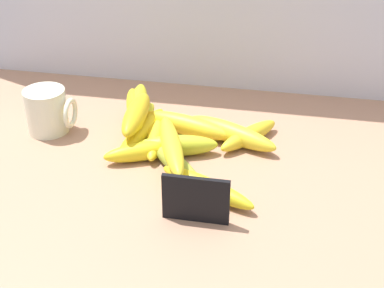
{
  "coord_description": "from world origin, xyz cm",
  "views": [
    {
      "loc": [
        19.97,
        -85.18,
        61.65
      ],
      "look_at": [
        2.94,
        2.42,
        8.0
      ],
      "focal_mm": 53.06,
      "sensor_mm": 36.0,
      "label": 1
    }
  ],
  "objects_px": {
    "banana_0": "(231,133)",
    "banana_10": "(171,145)",
    "banana_12": "(138,105)",
    "banana_4": "(207,187)",
    "banana_8": "(142,132)",
    "banana_5": "(141,121)",
    "banana_7": "(173,162)",
    "banana_6": "(146,151)",
    "banana_11": "(135,108)",
    "coffee_mug": "(48,111)",
    "banana_2": "(177,145)",
    "banana_1": "(155,139)",
    "chalkboard_sign": "(196,201)",
    "banana_9": "(186,125)",
    "banana_3": "(249,135)"
  },
  "relations": [
    {
      "from": "banana_0",
      "to": "banana_10",
      "type": "xyz_separation_m",
      "value": [
        -0.1,
        -0.12,
        0.03
      ]
    },
    {
      "from": "banana_0",
      "to": "banana_12",
      "type": "height_order",
      "value": "banana_12"
    },
    {
      "from": "banana_4",
      "to": "banana_8",
      "type": "xyz_separation_m",
      "value": [
        -0.16,
        0.16,
        0.0
      ]
    },
    {
      "from": "banana_5",
      "to": "banana_7",
      "type": "distance_m",
      "value": 0.18
    },
    {
      "from": "banana_5",
      "to": "banana_6",
      "type": "bearing_deg",
      "value": -70.17
    },
    {
      "from": "banana_6",
      "to": "banana_10",
      "type": "height_order",
      "value": "banana_10"
    },
    {
      "from": "banana_7",
      "to": "banana_11",
      "type": "relative_size",
      "value": 0.92
    },
    {
      "from": "banana_0",
      "to": "banana_6",
      "type": "xyz_separation_m",
      "value": [
        -0.15,
        -0.09,
        -0.0
      ]
    },
    {
      "from": "coffee_mug",
      "to": "banana_10",
      "type": "distance_m",
      "value": 0.3
    },
    {
      "from": "banana_12",
      "to": "banana_5",
      "type": "bearing_deg",
      "value": -50.7
    },
    {
      "from": "banana_2",
      "to": "banana_4",
      "type": "relative_size",
      "value": 0.81
    },
    {
      "from": "banana_0",
      "to": "banana_4",
      "type": "height_order",
      "value": "banana_0"
    },
    {
      "from": "banana_1",
      "to": "banana_2",
      "type": "height_order",
      "value": "banana_2"
    },
    {
      "from": "banana_2",
      "to": "banana_11",
      "type": "relative_size",
      "value": 0.91
    },
    {
      "from": "chalkboard_sign",
      "to": "banana_9",
      "type": "bearing_deg",
      "value": 104.75
    },
    {
      "from": "banana_6",
      "to": "banana_11",
      "type": "bearing_deg",
      "value": 114.77
    },
    {
      "from": "banana_5",
      "to": "banana_7",
      "type": "xyz_separation_m",
      "value": [
        0.1,
        -0.14,
        0.0
      ]
    },
    {
      "from": "banana_7",
      "to": "banana_1",
      "type": "bearing_deg",
      "value": 124.43
    },
    {
      "from": "banana_9",
      "to": "banana_4",
      "type": "bearing_deg",
      "value": -68.91
    },
    {
      "from": "banana_0",
      "to": "banana_4",
      "type": "relative_size",
      "value": 1.05
    },
    {
      "from": "banana_2",
      "to": "chalkboard_sign",
      "type": "bearing_deg",
      "value": -69.04
    },
    {
      "from": "coffee_mug",
      "to": "banana_1",
      "type": "distance_m",
      "value": 0.23
    },
    {
      "from": "banana_2",
      "to": "banana_12",
      "type": "xyz_separation_m",
      "value": [
        -0.1,
        0.1,
        0.03
      ]
    },
    {
      "from": "banana_0",
      "to": "banana_4",
      "type": "distance_m",
      "value": 0.19
    },
    {
      "from": "banana_0",
      "to": "banana_1",
      "type": "height_order",
      "value": "banana_0"
    },
    {
      "from": "banana_1",
      "to": "banana_4",
      "type": "xyz_separation_m",
      "value": [
        0.13,
        -0.14,
        0.0
      ]
    },
    {
      "from": "banana_3",
      "to": "banana_10",
      "type": "bearing_deg",
      "value": -137.35
    },
    {
      "from": "banana_10",
      "to": "banana_5",
      "type": "bearing_deg",
      "value": 125.16
    },
    {
      "from": "banana_9",
      "to": "banana_10",
      "type": "distance_m",
      "value": 0.13
    },
    {
      "from": "banana_0",
      "to": "banana_9",
      "type": "bearing_deg",
      "value": 171.65
    },
    {
      "from": "chalkboard_sign",
      "to": "banana_11",
      "type": "relative_size",
      "value": 0.63
    },
    {
      "from": "banana_6",
      "to": "banana_8",
      "type": "xyz_separation_m",
      "value": [
        -0.03,
        0.07,
        -0.0
      ]
    },
    {
      "from": "banana_1",
      "to": "banana_8",
      "type": "relative_size",
      "value": 0.76
    },
    {
      "from": "banana_6",
      "to": "banana_11",
      "type": "relative_size",
      "value": 0.93
    },
    {
      "from": "banana_5",
      "to": "banana_9",
      "type": "xyz_separation_m",
      "value": [
        0.1,
        -0.01,
        0.0
      ]
    },
    {
      "from": "coffee_mug",
      "to": "banana_0",
      "type": "bearing_deg",
      "value": 3.85
    },
    {
      "from": "banana_1",
      "to": "banana_12",
      "type": "relative_size",
      "value": 0.83
    },
    {
      "from": "banana_2",
      "to": "banana_7",
      "type": "height_order",
      "value": "banana_2"
    },
    {
      "from": "coffee_mug",
      "to": "banana_6",
      "type": "xyz_separation_m",
      "value": [
        0.23,
        -0.07,
        -0.03
      ]
    },
    {
      "from": "banana_2",
      "to": "banana_5",
      "type": "height_order",
      "value": "banana_2"
    },
    {
      "from": "chalkboard_sign",
      "to": "banana_0",
      "type": "height_order",
      "value": "chalkboard_sign"
    },
    {
      "from": "banana_0",
      "to": "banana_7",
      "type": "height_order",
      "value": "banana_0"
    },
    {
      "from": "banana_5",
      "to": "banana_2",
      "type": "bearing_deg",
      "value": -43.03
    },
    {
      "from": "banana_4",
      "to": "banana_6",
      "type": "xyz_separation_m",
      "value": [
        -0.13,
        0.09,
        0.0
      ]
    },
    {
      "from": "banana_8",
      "to": "banana_9",
      "type": "xyz_separation_m",
      "value": [
        0.08,
        0.04,
        0.0
      ]
    },
    {
      "from": "banana_3",
      "to": "banana_11",
      "type": "distance_m",
      "value": 0.24
    },
    {
      "from": "chalkboard_sign",
      "to": "banana_10",
      "type": "bearing_deg",
      "value": 116.88
    },
    {
      "from": "banana_2",
      "to": "banana_9",
      "type": "bearing_deg",
      "value": 89.03
    },
    {
      "from": "banana_7",
      "to": "banana_6",
      "type": "bearing_deg",
      "value": 155.27
    },
    {
      "from": "coffee_mug",
      "to": "banana_8",
      "type": "bearing_deg",
      "value": -0.25
    }
  ]
}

